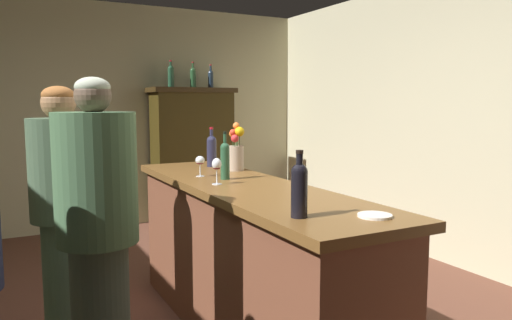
{
  "coord_description": "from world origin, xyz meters",
  "views": [
    {
      "loc": [
        -1.04,
        -2.75,
        1.53
      ],
      "look_at": [
        0.49,
        0.16,
        1.15
      ],
      "focal_mm": 34.29,
      "sensor_mm": 36.0,
      "label": 1
    }
  ],
  "objects_px": {
    "wine_bottle_malbec": "(225,159)",
    "patron_near_entrance": "(63,209)",
    "display_cabinet": "(193,153)",
    "wine_glass_mid": "(200,162)",
    "patron_by_cabinet": "(98,236)",
    "bar_counter": "(246,261)",
    "wine_bottle_riesling": "(212,149)",
    "flower_arrangement": "(236,150)",
    "cheese_plate": "(375,216)",
    "display_bottle_left": "(171,75)",
    "wine_bottle_rose": "(299,187)",
    "display_bottle_midleft": "(193,77)",
    "wine_glass_front": "(217,166)",
    "display_bottle_center": "(211,78)"
  },
  "relations": [
    {
      "from": "bar_counter",
      "to": "wine_bottle_rose",
      "type": "relative_size",
      "value": 8.43
    },
    {
      "from": "display_cabinet",
      "to": "wine_glass_front",
      "type": "xyz_separation_m",
      "value": [
        -0.97,
        -3.03,
        0.24
      ]
    },
    {
      "from": "cheese_plate",
      "to": "wine_bottle_riesling",
      "type": "bearing_deg",
      "value": 89.08
    },
    {
      "from": "display_cabinet",
      "to": "display_bottle_left",
      "type": "height_order",
      "value": "display_bottle_left"
    },
    {
      "from": "patron_by_cabinet",
      "to": "display_bottle_midleft",
      "type": "bearing_deg",
      "value": 59.14
    },
    {
      "from": "display_bottle_center",
      "to": "patron_near_entrance",
      "type": "relative_size",
      "value": 0.18
    },
    {
      "from": "bar_counter",
      "to": "cheese_plate",
      "type": "relative_size",
      "value": 16.44
    },
    {
      "from": "flower_arrangement",
      "to": "patron_by_cabinet",
      "type": "relative_size",
      "value": 0.22
    },
    {
      "from": "wine_bottle_malbec",
      "to": "patron_by_cabinet",
      "type": "distance_m",
      "value": 1.16
    },
    {
      "from": "display_bottle_midleft",
      "to": "display_bottle_center",
      "type": "distance_m",
      "value": 0.24
    },
    {
      "from": "flower_arrangement",
      "to": "cheese_plate",
      "type": "distance_m",
      "value": 1.69
    },
    {
      "from": "wine_bottle_riesling",
      "to": "flower_arrangement",
      "type": "bearing_deg",
      "value": -77.22
    },
    {
      "from": "flower_arrangement",
      "to": "bar_counter",
      "type": "bearing_deg",
      "value": -110.09
    },
    {
      "from": "bar_counter",
      "to": "wine_glass_front",
      "type": "bearing_deg",
      "value": 153.16
    },
    {
      "from": "wine_bottle_rose",
      "to": "display_bottle_midleft",
      "type": "distance_m",
      "value": 4.23
    },
    {
      "from": "display_bottle_center",
      "to": "flower_arrangement",
      "type": "bearing_deg",
      "value": -108.57
    },
    {
      "from": "wine_glass_front",
      "to": "patron_by_cabinet",
      "type": "relative_size",
      "value": 0.1
    },
    {
      "from": "wine_bottle_riesling",
      "to": "wine_bottle_rose",
      "type": "xyz_separation_m",
      "value": [
        -0.34,
        -1.84,
        -0.0
      ]
    },
    {
      "from": "display_cabinet",
      "to": "wine_glass_mid",
      "type": "relative_size",
      "value": 11.87
    },
    {
      "from": "wine_glass_front",
      "to": "wine_glass_mid",
      "type": "distance_m",
      "value": 0.37
    },
    {
      "from": "display_cabinet",
      "to": "cheese_plate",
      "type": "bearing_deg",
      "value": -99.29
    },
    {
      "from": "wine_glass_mid",
      "to": "flower_arrangement",
      "type": "xyz_separation_m",
      "value": [
        0.35,
        0.16,
        0.05
      ]
    },
    {
      "from": "display_bottle_left",
      "to": "display_bottle_midleft",
      "type": "xyz_separation_m",
      "value": [
        0.29,
        0.0,
        -0.01
      ]
    },
    {
      "from": "wine_bottle_malbec",
      "to": "display_cabinet",
      "type": "bearing_deg",
      "value": 73.79
    },
    {
      "from": "wine_glass_mid",
      "to": "flower_arrangement",
      "type": "relative_size",
      "value": 0.4
    },
    {
      "from": "wine_bottle_rose",
      "to": "display_bottle_midleft",
      "type": "bearing_deg",
      "value": 75.89
    },
    {
      "from": "wine_glass_front",
      "to": "display_bottle_left",
      "type": "height_order",
      "value": "display_bottle_left"
    },
    {
      "from": "wine_glass_mid",
      "to": "display_bottle_center",
      "type": "bearing_deg",
      "value": 65.84
    },
    {
      "from": "wine_bottle_malbec",
      "to": "patron_near_entrance",
      "type": "height_order",
      "value": "patron_near_entrance"
    },
    {
      "from": "display_bottle_left",
      "to": "flower_arrangement",
      "type": "bearing_deg",
      "value": -97.14
    },
    {
      "from": "display_bottle_center",
      "to": "patron_by_cabinet",
      "type": "relative_size",
      "value": 0.18
    },
    {
      "from": "display_cabinet",
      "to": "wine_bottle_rose",
      "type": "relative_size",
      "value": 5.65
    },
    {
      "from": "wine_bottle_rose",
      "to": "patron_by_cabinet",
      "type": "distance_m",
      "value": 1.0
    },
    {
      "from": "wine_bottle_riesling",
      "to": "patron_by_cabinet",
      "type": "distance_m",
      "value": 1.72
    },
    {
      "from": "display_bottle_left",
      "to": "wine_bottle_rose",
      "type": "bearing_deg",
      "value": -100.2
    },
    {
      "from": "wine_glass_mid",
      "to": "patron_near_entrance",
      "type": "xyz_separation_m",
      "value": [
        -0.92,
        -0.07,
        -0.23
      ]
    },
    {
      "from": "wine_bottle_riesling",
      "to": "patron_near_entrance",
      "type": "height_order",
      "value": "patron_near_entrance"
    },
    {
      "from": "wine_bottle_malbec",
      "to": "display_bottle_left",
      "type": "relative_size",
      "value": 0.98
    },
    {
      "from": "display_bottle_left",
      "to": "wine_glass_mid",
      "type": "bearing_deg",
      "value": -104.05
    },
    {
      "from": "bar_counter",
      "to": "wine_bottle_riesling",
      "type": "relative_size",
      "value": 8.03
    },
    {
      "from": "patron_near_entrance",
      "to": "patron_by_cabinet",
      "type": "bearing_deg",
      "value": -73.13
    },
    {
      "from": "wine_bottle_rose",
      "to": "display_bottle_left",
      "type": "bearing_deg",
      "value": 79.8
    },
    {
      "from": "display_bottle_midleft",
      "to": "bar_counter",
      "type": "bearing_deg",
      "value": -104.81
    },
    {
      "from": "flower_arrangement",
      "to": "patron_near_entrance",
      "type": "height_order",
      "value": "patron_near_entrance"
    },
    {
      "from": "bar_counter",
      "to": "cheese_plate",
      "type": "bearing_deg",
      "value": -83.73
    },
    {
      "from": "display_cabinet",
      "to": "wine_glass_mid",
      "type": "height_order",
      "value": "display_cabinet"
    },
    {
      "from": "display_cabinet",
      "to": "flower_arrangement",
      "type": "xyz_separation_m",
      "value": [
        -0.58,
        -2.51,
        0.28
      ]
    },
    {
      "from": "wine_bottle_malbec",
      "to": "wine_glass_mid",
      "type": "distance_m",
      "value": 0.23
    },
    {
      "from": "wine_bottle_rose",
      "to": "display_bottle_midleft",
      "type": "xyz_separation_m",
      "value": [
        1.02,
        4.04,
        0.71
      ]
    },
    {
      "from": "display_cabinet",
      "to": "wine_glass_front",
      "type": "relative_size",
      "value": 10.25
    }
  ]
}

